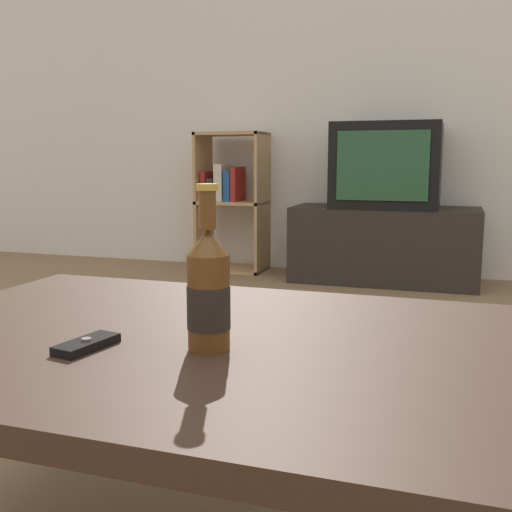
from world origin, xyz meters
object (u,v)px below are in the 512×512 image
(bookshelf, at_px, (230,197))
(beer_bottle, at_px, (208,291))
(television, at_px, (387,165))
(tv_stand, at_px, (385,245))
(cell_phone, at_px, (87,344))

(bookshelf, distance_m, beer_bottle, 3.06)
(beer_bottle, bearing_deg, bookshelf, 110.11)
(television, height_order, beer_bottle, television)
(tv_stand, relative_size, cell_phone, 9.50)
(tv_stand, xyz_separation_m, television, (0.00, -0.00, 0.47))
(television, relative_size, beer_bottle, 2.39)
(beer_bottle, relative_size, cell_phone, 2.23)
(television, relative_size, bookshelf, 0.67)
(bookshelf, relative_size, beer_bottle, 3.55)
(tv_stand, height_order, television, television)
(bookshelf, bearing_deg, television, -5.01)
(tv_stand, distance_m, beer_bottle, 2.81)
(bookshelf, xyz_separation_m, beer_bottle, (1.05, -2.88, 0.04))
(beer_bottle, bearing_deg, tv_stand, 90.61)
(television, xyz_separation_m, bookshelf, (-1.02, 0.09, -0.21))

